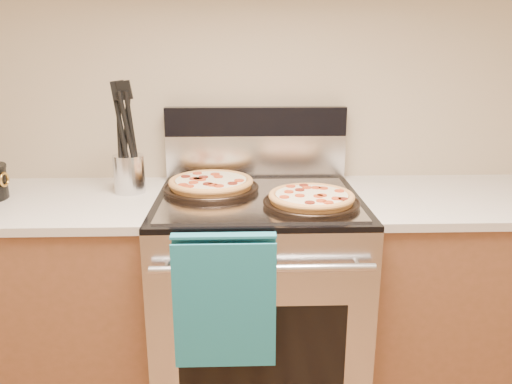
{
  "coord_description": "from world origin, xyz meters",
  "views": [
    {
      "loc": [
        -0.07,
        -0.14,
        1.45
      ],
      "look_at": [
        -0.01,
        1.55,
        0.97
      ],
      "focal_mm": 35.0,
      "sensor_mm": 36.0,
      "label": 1
    }
  ],
  "objects_px": {
    "range_body": "(258,309)",
    "pepperoni_pizza_front": "(311,199)",
    "pepperoni_pizza_back": "(211,185)",
    "utensil_crock": "(129,174)"
  },
  "relations": [
    {
      "from": "range_body",
      "to": "pepperoni_pizza_back",
      "type": "xyz_separation_m",
      "value": [
        -0.18,
        0.07,
        0.5
      ]
    },
    {
      "from": "range_body",
      "to": "pepperoni_pizza_front",
      "type": "bearing_deg",
      "value": -35.84
    },
    {
      "from": "range_body",
      "to": "pepperoni_pizza_front",
      "type": "distance_m",
      "value": 0.55
    },
    {
      "from": "utensil_crock",
      "to": "range_body",
      "type": "bearing_deg",
      "value": -13.1
    },
    {
      "from": "range_body",
      "to": "utensil_crock",
      "type": "xyz_separation_m",
      "value": [
        -0.5,
        0.12,
        0.53
      ]
    },
    {
      "from": "pepperoni_pizza_back",
      "to": "pepperoni_pizza_front",
      "type": "relative_size",
      "value": 1.08
    },
    {
      "from": "range_body",
      "to": "utensil_crock",
      "type": "bearing_deg",
      "value": 166.9
    },
    {
      "from": "pepperoni_pizza_back",
      "to": "utensil_crock",
      "type": "xyz_separation_m",
      "value": [
        -0.32,
        0.05,
        0.03
      ]
    },
    {
      "from": "pepperoni_pizza_back",
      "to": "pepperoni_pizza_front",
      "type": "height_order",
      "value": "pepperoni_pizza_back"
    },
    {
      "from": "pepperoni_pizza_back",
      "to": "utensil_crock",
      "type": "relative_size",
      "value": 2.44
    }
  ]
}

